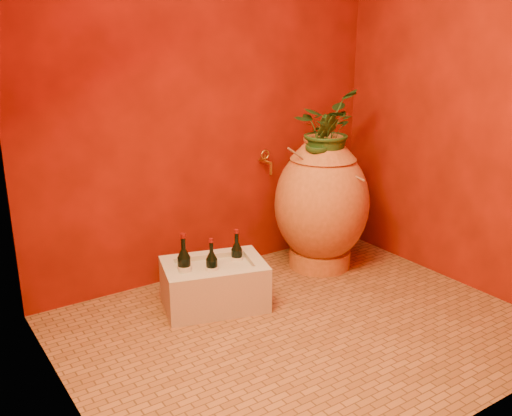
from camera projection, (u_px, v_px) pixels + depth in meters
floor at (301, 329)px, 3.18m from camera, size 2.50×2.50×0.00m
wall_back at (208, 86)px, 3.59m from camera, size 2.50×0.02×2.50m
wall_left at (45, 127)px, 2.13m from camera, size 0.02×2.00×2.50m
wall_right at (468, 88)px, 3.45m from camera, size 0.02×2.00×2.50m
amphora at (322, 203)px, 3.88m from camera, size 0.75×0.75×0.92m
stone_basin at (214, 285)px, 3.41m from camera, size 0.68×0.56×0.28m
wine_bottle_a at (212, 269)px, 3.33m from camera, size 0.07×0.07×0.29m
wine_bottle_b at (237, 258)px, 3.48m from camera, size 0.07×0.07×0.29m
wine_bottle_c at (184, 268)px, 3.31m from camera, size 0.08×0.08×0.33m
wall_tap at (266, 161)px, 3.89m from camera, size 0.07×0.15×0.16m
plant_main at (325, 129)px, 3.73m from camera, size 0.58×0.57×0.49m
plant_side at (321, 142)px, 3.67m from camera, size 0.26×0.25×0.38m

